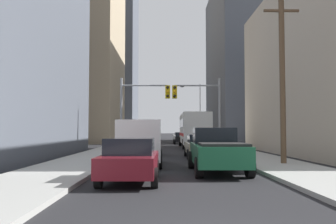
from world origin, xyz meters
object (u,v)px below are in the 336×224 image
sedan_beige (200,146)px  traffic_signal_near_left (143,102)px  sedan_maroon (130,160)px  sedan_silver (146,145)px  traffic_signal_near_right (199,102)px  sedan_black (181,138)px  pickup_truck_green (217,150)px  city_bus (194,129)px  cargo_van_white (141,140)px

sedan_beige → traffic_signal_near_left: traffic_signal_near_left is taller
sedan_maroon → sedan_silver: 12.94m
sedan_beige → sedan_silver: bearing=150.0°
sedan_maroon → sedan_beige: size_ratio=1.01×
traffic_signal_near_right → sedan_black: bearing=91.6°
sedan_silver → sedan_black: same height
sedan_beige → sedan_black: size_ratio=0.99×
pickup_truck_green → sedan_beige: (0.16, 8.01, -0.16)m
pickup_truck_green → sedan_maroon: (-3.43, -2.85, -0.16)m
city_bus → cargo_van_white: (-4.30, -18.31, -0.64)m
pickup_truck_green → sedan_black: (0.13, 31.25, -0.16)m
sedan_black → traffic_signal_near_right: bearing=-88.4°
sedan_beige → sedan_silver: (-3.61, 2.08, 0.00)m
sedan_maroon → sedan_black: (3.57, 34.10, 0.00)m
pickup_truck_green → sedan_silver: (-3.44, 10.09, -0.16)m
sedan_black → sedan_beige: bearing=-89.9°
traffic_signal_near_left → traffic_signal_near_right: (4.54, -0.00, -0.01)m
pickup_truck_green → sedan_beige: 8.01m
cargo_van_white → sedan_black: cargo_van_white is taller
city_bus → traffic_signal_near_left: bearing=-121.8°
pickup_truck_green → sedan_beige: size_ratio=1.29×
pickup_truck_green → sedan_silver: pickup_truck_green is taller
sedan_maroon → traffic_signal_near_right: traffic_signal_near_right is taller
pickup_truck_green → sedan_silver: bearing=108.8°
traffic_signal_near_right → pickup_truck_green: bearing=-92.7°
pickup_truck_green → cargo_van_white: size_ratio=1.04×
pickup_truck_green → traffic_signal_near_right: size_ratio=0.91×
sedan_beige → sedan_silver: same height
cargo_van_white → sedan_black: size_ratio=1.23×
city_bus → sedan_maroon: 24.54m
cargo_van_white → traffic_signal_near_left: bearing=92.6°
sedan_maroon → sedan_beige: same height
pickup_truck_green → sedan_maroon: bearing=-140.3°
sedan_maroon → sedan_silver: same height
cargo_van_white → traffic_signal_near_right: bearing=69.1°
pickup_truck_green → sedan_beige: pickup_truck_green is taller
sedan_beige → pickup_truck_green: bearing=-91.2°
cargo_van_white → sedan_beige: size_ratio=1.24×
cargo_van_white → sedan_black: 28.51m
city_bus → sedan_black: city_bus is taller
sedan_silver → traffic_signal_near_left: size_ratio=0.71×
cargo_van_white → traffic_signal_near_right: traffic_signal_near_right is taller
cargo_van_white → sedan_silver: bearing=90.3°
sedan_silver → traffic_signal_near_right: bearing=40.4°
city_bus → traffic_signal_near_left: traffic_signal_near_left is taller
sedan_maroon → sedan_beige: bearing=71.7°
city_bus → pickup_truck_green: bearing=-92.4°
sedan_silver → sedan_black: 21.46m
city_bus → pickup_truck_green: size_ratio=2.12×
cargo_van_white → sedan_beige: 6.21m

